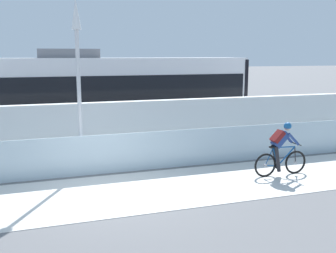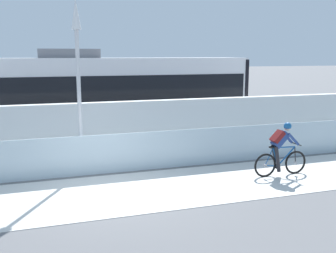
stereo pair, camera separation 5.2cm
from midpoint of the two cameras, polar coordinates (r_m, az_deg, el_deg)
The scene contains 9 objects.
ground_plane at distance 10.61m, azimuth -8.33°, elevation -9.55°, with size 200.00×200.00×0.00m, color slate.
bike_path_deck at distance 10.61m, azimuth -8.33°, elevation -9.52°, with size 32.00×3.20×0.01m, color silver.
glass_parapet at distance 12.18m, azimuth -9.95°, elevation -4.01°, with size 32.00×0.05×1.21m, color silver.
concrete_barrier_wall at distance 13.84m, azimuth -11.12°, elevation -0.70°, with size 32.00×0.36×1.98m, color white.
tram_rail_near at distance 16.46m, azimuth -12.13°, elevation -2.50°, with size 32.00×0.08×0.01m, color #595654.
tram_rail_far at distance 17.85m, azimuth -12.66°, elevation -1.53°, with size 32.00×0.08×0.01m, color #595654.
tram at distance 17.09m, azimuth -7.35°, elevation 4.53°, with size 11.06×2.54×3.81m.
cyclist_on_bike at distance 12.28m, azimuth 15.80°, elevation -3.20°, with size 1.77×0.58×1.61m.
lamp_post_antenna at distance 12.06m, azimuth -12.93°, elevation 8.66°, with size 0.28×0.28×5.20m.
Camera 1 is at (-1.71, -9.84, 3.58)m, focal length 42.45 mm.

